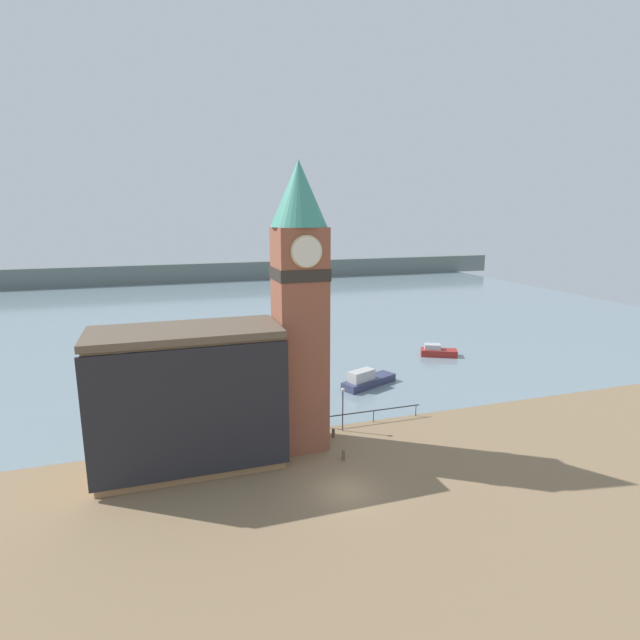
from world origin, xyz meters
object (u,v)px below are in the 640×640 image
boat_far (438,351)px  lamp_post (343,401)px  mooring_bollard_near (343,455)px  mooring_bollard_far (333,432)px  clock_tower (300,301)px  pier_building (189,399)px  boat_near (367,380)px

boat_far → lamp_post: 26.79m
mooring_bollard_near → mooring_bollard_far: bearing=81.2°
mooring_bollard_far → lamp_post: (1.16, 0.89, 2.31)m
clock_tower → lamp_post: clock_tower is taller
pier_building → boat_near: (19.19, 11.82, -4.52)m
clock_tower → mooring_bollard_far: size_ratio=29.54×
boat_far → clock_tower: bearing=-115.3°
clock_tower → mooring_bollard_far: clock_tower is taller
boat_near → mooring_bollard_near: (-8.23, -14.62, -0.26)m
boat_near → boat_far: (13.53, 7.97, -0.12)m
boat_near → clock_tower: bearing=-157.4°
boat_near → mooring_bollard_near: size_ratio=8.59×
clock_tower → boat_near: clock_tower is taller
boat_near → lamp_post: 11.86m
mooring_bollard_near → lamp_post: size_ratio=0.21×
lamp_post → boat_near: bearing=56.4°
pier_building → lamp_post: size_ratio=3.47×
boat_near → lamp_post: bearing=-147.3°
mooring_bollard_far → lamp_post: lamp_post is taller
clock_tower → mooring_bollard_near: clock_tower is taller
boat_far → mooring_bollard_near: size_ratio=6.22×
lamp_post → clock_tower: bearing=-162.4°
pier_building → mooring_bollard_far: pier_building is taller
mooring_bollard_far → pier_building: bearing=-174.1°
clock_tower → boat_near: 18.86m
pier_building → mooring_bollard_near: pier_building is taller
pier_building → mooring_bollard_near: size_ratio=16.69×
clock_tower → boat_near: bearing=46.3°
boat_far → lamp_post: size_ratio=1.29×
clock_tower → mooring_bollard_near: (2.33, -3.58, -11.32)m
pier_building → lamp_post: bearing=9.3°
boat_far → mooring_bollard_near: 31.37m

